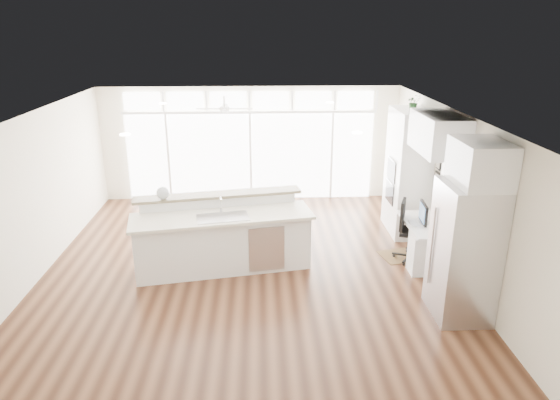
{
  "coord_description": "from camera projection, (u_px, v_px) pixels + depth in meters",
  "views": [
    {
      "loc": [
        0.24,
        -7.66,
        4.05
      ],
      "look_at": [
        0.57,
        0.6,
        1.12
      ],
      "focal_mm": 32.0,
      "sensor_mm": 36.0,
      "label": 1
    }
  ],
  "objects": [
    {
      "name": "rug",
      "position": [
        403.0,
        255.0,
        9.22
      ],
      "size": [
        0.94,
        0.77,
        0.01
      ],
      "primitive_type": "cube",
      "rotation": [
        0.0,
        0.0,
        0.23
      ],
      "color": "#3B2612",
      "rests_on": "floor"
    },
    {
      "name": "keyboard",
      "position": [
        413.0,
        223.0,
        8.69
      ],
      "size": [
        0.14,
        0.31,
        0.01
      ],
      "primitive_type": "cube",
      "rotation": [
        0.0,
        0.0,
        -0.11
      ],
      "color": "white",
      "rests_on": "desk_nook"
    },
    {
      "name": "fridge_cabinet",
      "position": [
        481.0,
        163.0,
        6.63
      ],
      "size": [
        0.64,
        0.9,
        0.6
      ],
      "primitive_type": "cube",
      "color": "white",
      "rests_on": "wall_right"
    },
    {
      "name": "oven_cabinet",
      "position": [
        408.0,
        172.0,
        9.95
      ],
      "size": [
        0.64,
        1.2,
        2.5
      ],
      "primitive_type": "cube",
      "color": "white",
      "rests_on": "floor"
    },
    {
      "name": "ceiling",
      "position": [
        244.0,
        117.0,
        7.65
      ],
      "size": [
        7.0,
        8.0,
        0.02
      ],
      "primitive_type": "cube",
      "color": "white",
      "rests_on": "wall_back"
    },
    {
      "name": "kitchen_island",
      "position": [
        223.0,
        236.0,
        8.56
      ],
      "size": [
        3.23,
        1.69,
        1.22
      ],
      "primitive_type": "cube",
      "rotation": [
        0.0,
        0.0,
        0.18
      ],
      "color": "white",
      "rests_on": "floor"
    },
    {
      "name": "potted_plant",
      "position": [
        414.0,
        104.0,
        9.5
      ],
      "size": [
        0.27,
        0.3,
        0.22
      ],
      "primitive_type": "imported",
      "rotation": [
        0.0,
        0.0,
        0.07
      ],
      "color": "#245424",
      "rests_on": "oven_cabinet"
    },
    {
      "name": "monitor",
      "position": [
        424.0,
        213.0,
        8.63
      ],
      "size": [
        0.12,
        0.48,
        0.39
      ],
      "primitive_type": "cube",
      "rotation": [
        0.0,
        0.0,
        -0.09
      ],
      "color": "black",
      "rests_on": "desk_nook"
    },
    {
      "name": "wall_front",
      "position": [
        235.0,
        352.0,
        4.34
      ],
      "size": [
        7.0,
        0.04,
        2.7
      ],
      "primitive_type": "cube",
      "color": "white",
      "rests_on": "floor"
    },
    {
      "name": "wall_right",
      "position": [
        458.0,
        197.0,
        8.24
      ],
      "size": [
        0.04,
        8.0,
        2.7
      ],
      "primitive_type": "cube",
      "color": "white",
      "rests_on": "floor"
    },
    {
      "name": "wall_left",
      "position": [
        28.0,
        202.0,
        7.97
      ],
      "size": [
        0.04,
        8.0,
        2.7
      ],
      "primitive_type": "cube",
      "color": "white",
      "rests_on": "floor"
    },
    {
      "name": "desk_window",
      "position": [
        451.0,
        180.0,
        8.45
      ],
      "size": [
        0.04,
        0.85,
        0.85
      ],
      "primitive_type": "cube",
      "color": "white",
      "rests_on": "wall_right"
    },
    {
      "name": "fishbowl",
      "position": [
        163.0,
        193.0,
        8.49
      ],
      "size": [
        0.28,
        0.28,
        0.22
      ],
      "primitive_type": "sphere",
      "rotation": [
        0.0,
        0.0,
        0.32
      ],
      "color": "silver",
      "rests_on": "kitchen_island"
    },
    {
      "name": "refrigerator",
      "position": [
        464.0,
        252.0,
        7.07
      ],
      "size": [
        0.76,
        0.9,
        2.0
      ],
      "primitive_type": "cube",
      "color": "silver",
      "rests_on": "floor"
    },
    {
      "name": "upper_cabinets",
      "position": [
        439.0,
        134.0,
        8.17
      ],
      "size": [
        0.64,
        1.3,
        0.64
      ],
      "primitive_type": "cube",
      "color": "white",
      "rests_on": "wall_right"
    },
    {
      "name": "office_chair",
      "position": [
        413.0,
        232.0,
        8.89
      ],
      "size": [
        0.73,
        0.71,
        1.11
      ],
      "primitive_type": "cube",
      "rotation": [
        0.0,
        0.0,
        -0.38
      ],
      "color": "black",
      "rests_on": "floor"
    },
    {
      "name": "transom_row",
      "position": [
        249.0,
        101.0,
        11.47
      ],
      "size": [
        5.9,
        0.06,
        0.4
      ],
      "primitive_type": "cube",
      "color": "white",
      "rests_on": "wall_back"
    },
    {
      "name": "glass_wall",
      "position": [
        251.0,
        157.0,
        11.92
      ],
      "size": [
        5.8,
        0.06,
        2.08
      ],
      "primitive_type": "cube",
      "color": "white",
      "rests_on": "wall_back"
    },
    {
      "name": "framed_photos",
      "position": [
        437.0,
        178.0,
        9.08
      ],
      "size": [
        0.06,
        0.22,
        0.8
      ],
      "primitive_type": "cube",
      "color": "black",
      "rests_on": "wall_right"
    },
    {
      "name": "desk_nook",
      "position": [
        425.0,
        243.0,
        8.83
      ],
      "size": [
        0.72,
        1.3,
        0.76
      ],
      "primitive_type": "cube",
      "color": "white",
      "rests_on": "floor"
    },
    {
      "name": "floor",
      "position": [
        248.0,
        274.0,
        8.56
      ],
      "size": [
        7.0,
        8.0,
        0.02
      ],
      "primitive_type": "cube",
      "color": "#3B1F12",
      "rests_on": "ground"
    },
    {
      "name": "wall_back",
      "position": [
        250.0,
        144.0,
        11.87
      ],
      "size": [
        7.0,
        0.04,
        2.7
      ],
      "primitive_type": "cube",
      "color": "white",
      "rests_on": "floor"
    },
    {
      "name": "recessed_lights",
      "position": [
        245.0,
        116.0,
        7.85
      ],
      "size": [
        3.4,
        3.0,
        0.02
      ],
      "primitive_type": "cube",
      "color": "white",
      "rests_on": "ceiling"
    },
    {
      "name": "ceiling_fan",
      "position": [
        224.0,
        104.0,
        10.35
      ],
      "size": [
        1.16,
        1.16,
        0.32
      ],
      "primitive_type": "cube",
      "color": "white",
      "rests_on": "ceiling"
    }
  ]
}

